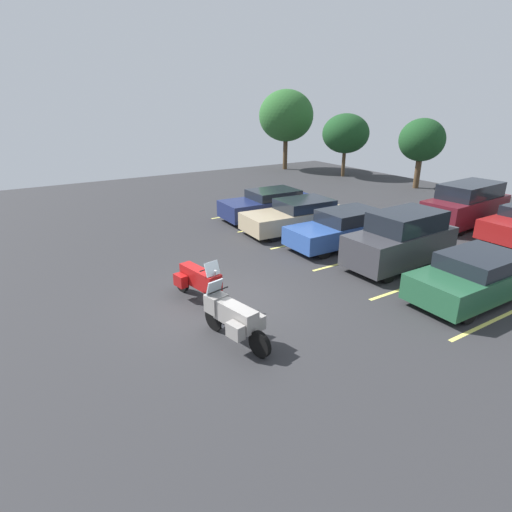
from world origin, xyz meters
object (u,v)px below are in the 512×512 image
at_px(car_navy, 269,204).
at_px(car_blue, 344,228).
at_px(car_tan, 297,216).
at_px(car_charcoal, 401,240).
at_px(car_far_maroon, 466,205).
at_px(motorcycle_touring, 199,280).
at_px(motorcycle_second, 233,317).
at_px(car_green, 476,277).

distance_m(car_navy, car_blue, 5.07).
distance_m(car_navy, car_tan, 2.46).
bearing_deg(car_charcoal, car_far_maroon, 105.20).
distance_m(motorcycle_touring, car_charcoal, 7.40).
distance_m(motorcycle_touring, motorcycle_second, 2.43).
bearing_deg(motorcycle_second, car_green, 76.31).
relative_size(car_tan, car_green, 1.12).
xyz_separation_m(car_navy, car_tan, (2.45, -0.12, -0.01)).
height_order(motorcycle_touring, car_navy, motorcycle_touring).
bearing_deg(car_tan, car_navy, 177.15).
bearing_deg(car_blue, motorcycle_touring, -77.91).
relative_size(car_navy, car_charcoal, 1.14).
bearing_deg(car_charcoal, motorcycle_second, -80.82).
height_order(motorcycle_touring, car_tan, motorcycle_touring).
relative_size(car_blue, car_far_maroon, 1.00).
height_order(car_blue, car_far_maroon, car_far_maroon).
height_order(car_navy, car_green, car_green).
xyz_separation_m(motorcycle_second, car_far_maroon, (-3.04, 14.24, 0.32)).
height_order(motorcycle_touring, car_far_maroon, car_far_maroon).
relative_size(motorcycle_touring, car_navy, 0.47).
distance_m(motorcycle_second, car_navy, 11.49).
height_order(car_navy, car_blue, car_blue).
height_order(car_tan, car_green, car_green).
bearing_deg(car_far_maroon, car_blue, -97.64).
distance_m(motorcycle_second, car_green, 7.49).
distance_m(car_navy, car_charcoal, 7.82).
bearing_deg(car_charcoal, car_blue, -177.40).
bearing_deg(car_tan, car_blue, 8.36).
bearing_deg(car_blue, car_far_maroon, 82.36).
xyz_separation_m(car_blue, car_green, (5.73, -0.11, -0.01)).
bearing_deg(motorcycle_touring, car_green, 59.30).
relative_size(motorcycle_touring, car_charcoal, 0.53).
xyz_separation_m(motorcycle_touring, motorcycle_second, (2.43, -0.20, -0.00)).
height_order(car_green, car_far_maroon, car_far_maroon).
relative_size(car_blue, car_charcoal, 1.12).
bearing_deg(car_navy, car_blue, 2.95).
bearing_deg(car_green, car_far_maroon, 124.64).
bearing_deg(car_navy, motorcycle_touring, -46.34).
bearing_deg(car_tan, motorcycle_touring, -58.61).
relative_size(car_green, car_far_maroon, 0.92).
relative_size(motorcycle_second, car_tan, 0.47).
bearing_deg(motorcycle_touring, car_tan, 121.39).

